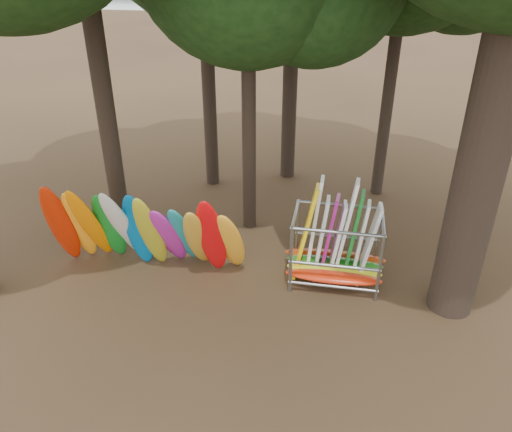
# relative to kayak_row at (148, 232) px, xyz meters

# --- Properties ---
(ground) EXTENTS (120.00, 120.00, 0.00)m
(ground) POSITION_rel_kayak_row_xyz_m (3.30, -0.26, -1.30)
(ground) COLOR #47331E
(ground) RESTS_ON ground
(lake) EXTENTS (160.00, 160.00, 0.00)m
(lake) POSITION_rel_kayak_row_xyz_m (3.30, 59.74, -1.30)
(lake) COLOR gray
(lake) RESTS_ON ground
(kayak_row) EXTENTS (5.57, 2.10, 3.01)m
(kayak_row) POSITION_rel_kayak_row_xyz_m (0.00, 0.00, 0.00)
(kayak_row) COLOR #B91E04
(kayak_row) RESTS_ON ground
(storage_rack) EXTENTS (2.88, 1.58, 2.89)m
(storage_rack) POSITION_rel_kayak_row_xyz_m (5.09, 0.56, -0.35)
(storage_rack) COLOR gray
(storage_rack) RESTS_ON ground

